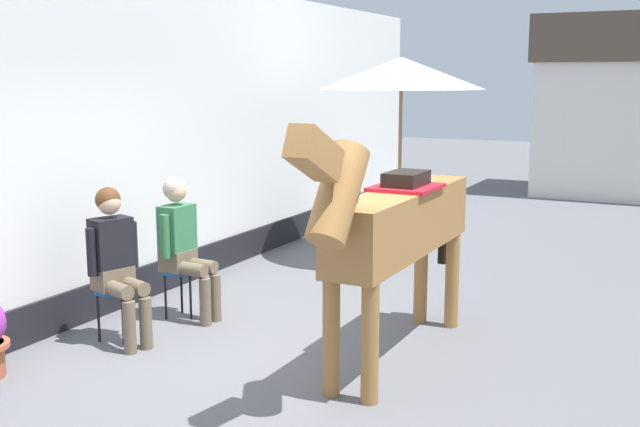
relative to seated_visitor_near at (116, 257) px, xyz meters
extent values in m
plane|color=slate|center=(1.71, 3.19, -0.78)|extent=(40.00, 40.00, 0.00)
cube|color=white|center=(-0.84, 1.69, 0.92)|extent=(0.30, 14.00, 3.40)
cube|color=black|center=(-0.82, 1.69, -0.60)|extent=(0.34, 14.00, 0.36)
cube|color=silver|center=(3.11, 11.28, 0.52)|extent=(3.20, 2.40, 2.60)
cube|color=brown|center=(3.11, 11.28, 2.27)|extent=(3.40, 2.60, 0.90)
cylinder|color=#194C99|center=(-0.06, 0.02, -0.31)|extent=(0.34, 0.34, 0.03)
cylinder|color=black|center=(0.07, -0.02, -0.55)|extent=(0.02, 0.02, 0.45)
cylinder|color=black|center=(-0.09, 0.16, -0.55)|extent=(0.02, 0.02, 0.45)
cylinder|color=black|center=(-0.17, -0.07, -0.55)|extent=(0.02, 0.02, 0.45)
cube|color=brown|center=(-0.06, 0.02, -0.20)|extent=(0.33, 0.38, 0.20)
cube|color=black|center=(-0.06, 0.02, 0.12)|extent=(0.32, 0.39, 0.44)
sphere|color=tan|center=(-0.06, 0.02, 0.47)|extent=(0.20, 0.20, 0.20)
sphere|color=#593319|center=(-0.08, 0.03, 0.50)|extent=(0.22, 0.22, 0.22)
cylinder|color=brown|center=(0.14, 0.04, -0.25)|extent=(0.40, 0.24, 0.13)
cylinder|color=brown|center=(0.32, -0.02, -0.55)|extent=(0.11, 0.11, 0.46)
cylinder|color=brown|center=(0.09, -0.12, -0.25)|extent=(0.40, 0.24, 0.13)
cylinder|color=brown|center=(0.27, -0.17, -0.55)|extent=(0.11, 0.11, 0.46)
cylinder|color=black|center=(0.02, 0.20, 0.07)|extent=(0.09, 0.09, 0.42)
cylinder|color=black|center=(-0.11, -0.18, 0.07)|extent=(0.09, 0.09, 0.42)
cylinder|color=#194C99|center=(0.04, 0.83, -0.31)|extent=(0.34, 0.34, 0.03)
cylinder|color=black|center=(0.18, 0.82, -0.55)|extent=(0.02, 0.02, 0.45)
cylinder|color=black|center=(-0.02, 0.95, -0.55)|extent=(0.02, 0.02, 0.45)
cylinder|color=black|center=(-0.03, 0.71, -0.55)|extent=(0.02, 0.02, 0.45)
cube|color=brown|center=(0.04, 0.83, -0.20)|extent=(0.25, 0.33, 0.20)
cube|color=#337247|center=(0.04, 0.83, 0.12)|extent=(0.23, 0.35, 0.44)
sphere|color=tan|center=(0.04, 0.83, 0.47)|extent=(0.20, 0.20, 0.20)
sphere|color=#B2A38E|center=(0.02, 0.83, 0.50)|extent=(0.22, 0.22, 0.22)
cylinder|color=brown|center=(0.23, 0.90, -0.25)|extent=(0.39, 0.15, 0.13)
cylinder|color=brown|center=(0.42, 0.89, -0.55)|extent=(0.11, 0.11, 0.46)
cylinder|color=brown|center=(0.23, 0.74, -0.25)|extent=(0.39, 0.15, 0.13)
cylinder|color=brown|center=(0.42, 0.73, -0.55)|extent=(0.11, 0.11, 0.46)
cylinder|color=#337247|center=(0.07, 1.03, 0.07)|extent=(0.09, 0.09, 0.42)
cylinder|color=#337247|center=(0.05, 0.63, 0.07)|extent=(0.09, 0.09, 0.42)
cube|color=#9E6B38|center=(2.35, 0.79, 0.38)|extent=(0.45, 2.20, 0.52)
cylinder|color=#9E6B38|center=(2.50, -0.19, -0.33)|extent=(0.13, 0.13, 0.90)
cylinder|color=#9E6B38|center=(2.19, -0.19, -0.33)|extent=(0.13, 0.13, 0.90)
cylinder|color=#9E6B38|center=(2.52, 1.75, -0.33)|extent=(0.13, 0.13, 0.90)
cylinder|color=#9E6B38|center=(2.21, 1.75, -0.33)|extent=(0.13, 0.13, 0.90)
cylinder|color=#9E6B38|center=(2.35, -0.41, 0.77)|extent=(0.28, 0.63, 0.73)
cube|color=#9E6B38|center=(2.34, -0.75, 1.08)|extent=(0.18, 0.53, 0.40)
cube|color=black|center=(2.35, -0.39, 0.91)|extent=(0.04, 0.63, 0.48)
cylinder|color=black|center=(2.36, 1.93, 0.11)|extent=(0.10, 0.10, 0.65)
cube|color=red|center=(2.35, 0.89, 0.66)|extent=(0.50, 0.60, 0.03)
cube|color=black|center=(2.35, 0.89, 0.73)|extent=(0.28, 0.44, 0.12)
cylinder|color=black|center=(1.05, 4.18, -0.75)|extent=(0.44, 0.44, 0.06)
cylinder|color=olive|center=(1.05, 4.18, 0.32)|extent=(0.04, 0.04, 2.20)
cone|color=beige|center=(1.05, 4.18, 1.60)|extent=(2.10, 2.10, 0.40)
camera|label=1|loc=(4.54, -5.03, 1.56)|focal=43.03mm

